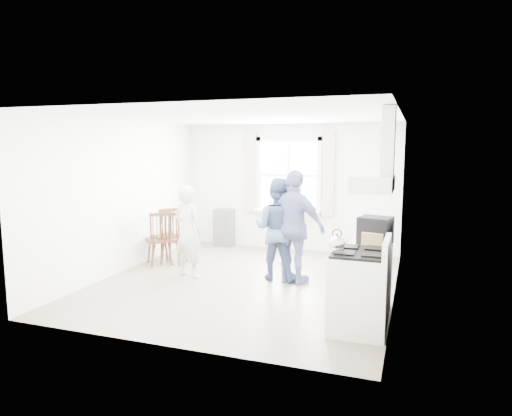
{
  "coord_description": "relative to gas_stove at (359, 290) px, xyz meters",
  "views": [
    {
      "loc": [
        2.47,
        -6.61,
        2.17
      ],
      "look_at": [
        0.08,
        0.2,
        1.17
      ],
      "focal_mm": 32.0,
      "sensor_mm": 36.0,
      "label": 1
    }
  ],
  "objects": [
    {
      "name": "room_shell",
      "position": [
        -1.91,
        1.35,
        0.82
      ],
      "size": [
        4.62,
        5.12,
        2.64
      ],
      "color": "gray",
      "rests_on": "ground"
    },
    {
      "name": "window_assembly",
      "position": [
        -1.91,
        3.8,
        0.98
      ],
      "size": [
        1.88,
        0.24,
        1.7
      ],
      "color": "white",
      "rests_on": "room_shell"
    },
    {
      "name": "range_hood",
      "position": [
        0.16,
        -0.0,
        1.42
      ],
      "size": [
        0.45,
        0.76,
        0.94
      ],
      "color": "white",
      "rests_on": "room_shell"
    },
    {
      "name": "shelf_unit",
      "position": [
        -3.31,
        3.68,
        -0.08
      ],
      "size": [
        0.4,
        0.3,
        0.8
      ],
      "primitive_type": "cube",
      "color": "slate",
      "rests_on": "ground"
    },
    {
      "name": "gas_stove",
      "position": [
        0.0,
        0.0,
        0.0
      ],
      "size": [
        0.68,
        0.76,
        1.12
      ],
      "color": "white",
      "rests_on": "ground"
    },
    {
      "name": "kettle",
      "position": [
        -0.26,
        -0.08,
        0.56
      ],
      "size": [
        0.18,
        0.18,
        0.26
      ],
      "color": "silver",
      "rests_on": "gas_stove"
    },
    {
      "name": "low_cabinet",
      "position": [
        0.07,
        0.7,
        -0.03
      ],
      "size": [
        0.5,
        0.55,
        0.9
      ],
      "primitive_type": "cube",
      "color": "white",
      "rests_on": "ground"
    },
    {
      "name": "stereo_stack",
      "position": [
        0.1,
        0.74,
        0.59
      ],
      "size": [
        0.46,
        0.43,
        0.35
      ],
      "color": "black",
      "rests_on": "low_cabinet"
    },
    {
      "name": "cardboard_box",
      "position": [
        0.08,
        0.57,
        0.5
      ],
      "size": [
        0.27,
        0.2,
        0.17
      ],
      "primitive_type": "cube",
      "rotation": [
        0.0,
        0.0,
        0.05
      ],
      "color": "tan",
      "rests_on": "low_cabinet"
    },
    {
      "name": "windsor_chair_a",
      "position": [
        -3.74,
        1.77,
        0.12
      ],
      "size": [
        0.58,
        0.58,
        0.99
      ],
      "color": "#462616",
      "rests_on": "ground"
    },
    {
      "name": "windsor_chair_b",
      "position": [
        -3.57,
        1.88,
        0.12
      ],
      "size": [
        0.44,
        0.44,
        0.99
      ],
      "color": "#462616",
      "rests_on": "ground"
    },
    {
      "name": "windsor_chair_c",
      "position": [
        -3.72,
        2.01,
        0.15
      ],
      "size": [
        0.59,
        0.59,
        1.03
      ],
      "color": "#462616",
      "rests_on": "ground"
    },
    {
      "name": "person_left",
      "position": [
        -2.93,
        1.31,
        0.28
      ],
      "size": [
        0.67,
        0.67,
        1.53
      ],
      "primitive_type": "imported",
      "rotation": [
        0.0,
        0.0,
        2.91
      ],
      "color": "silver",
      "rests_on": "ground"
    },
    {
      "name": "person_mid",
      "position": [
        -1.49,
        1.66,
        0.34
      ],
      "size": [
        0.87,
        0.87,
        1.65
      ],
      "primitive_type": "imported",
      "rotation": [
        0.0,
        0.0,
        3.05
      ],
      "color": "#42557B",
      "rests_on": "ground"
    },
    {
      "name": "person_right",
      "position": [
        -1.19,
        1.54,
        0.41
      ],
      "size": [
        1.33,
        1.33,
        1.79
      ],
      "primitive_type": "imported",
      "rotation": [
        0.0,
        0.0,
        2.82
      ],
      "color": "navy",
      "rests_on": "ground"
    },
    {
      "name": "potted_plant",
      "position": [
        -1.97,
        3.71,
        0.52
      ],
      "size": [
        0.19,
        0.19,
        0.31
      ],
      "primitive_type": "imported",
      "rotation": [
        0.0,
        0.0,
        -0.17
      ],
      "color": "#2F6A31",
      "rests_on": "window_assembly"
    }
  ]
}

